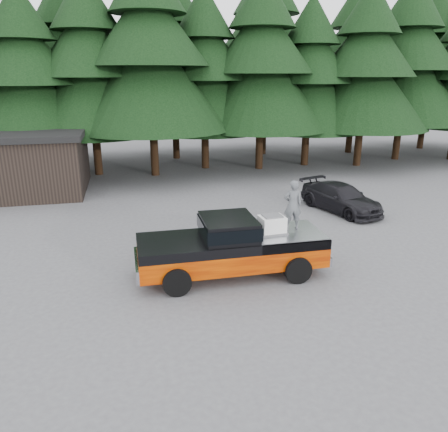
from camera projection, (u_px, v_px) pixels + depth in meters
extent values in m
plane|color=#4B4B4D|center=(218.00, 268.00, 14.46)|extent=(120.00, 120.00, 0.00)
cube|color=black|center=(228.00, 227.00, 13.44)|extent=(1.66, 1.90, 0.59)
cube|color=white|center=(272.00, 225.00, 13.70)|extent=(0.81, 0.69, 0.52)
imported|color=#505356|center=(293.00, 205.00, 13.90)|extent=(0.63, 0.45, 1.61)
imported|color=black|center=(341.00, 198.00, 20.27)|extent=(2.97, 4.67, 1.26)
cube|color=black|center=(6.00, 165.00, 23.24)|extent=(8.00, 6.00, 3.00)
cube|color=black|center=(2.00, 134.00, 22.73)|extent=(8.40, 6.40, 0.30)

